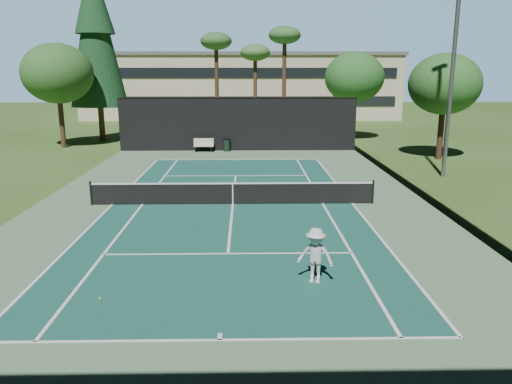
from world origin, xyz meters
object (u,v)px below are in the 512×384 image
at_px(tennis_ball_a, 100,298).
at_px(trash_bin, 227,145).
at_px(tennis_ball_b, 151,193).
at_px(player, 315,255).
at_px(park_bench, 204,145).
at_px(tennis_ball_d, 106,184).
at_px(tennis_net, 233,193).
at_px(tennis_ball_c, 228,185).

relative_size(tennis_ball_a, trash_bin, 0.07).
height_order(tennis_ball_b, trash_bin, trash_bin).
distance_m(player, park_bench, 24.71).
bearing_deg(park_bench, trash_bin, 9.21).
relative_size(tennis_ball_b, tennis_ball_d, 1.02).
relative_size(tennis_net, player, 7.96).
bearing_deg(tennis_ball_d, player, -53.59).
height_order(player, tennis_ball_b, player).
height_order(player, tennis_ball_d, player).
bearing_deg(trash_bin, park_bench, -170.79).
bearing_deg(tennis_ball_c, park_bench, 101.03).
xyz_separation_m(tennis_ball_a, tennis_ball_b, (-0.83, 11.92, -0.00)).
relative_size(tennis_ball_a, tennis_ball_b, 1.05).
bearing_deg(tennis_ball_a, player, 9.81).
xyz_separation_m(tennis_net, trash_bin, (-0.86, 15.74, -0.08)).
xyz_separation_m(tennis_ball_a, park_bench, (0.70, 25.18, 0.51)).
bearing_deg(tennis_ball_b, tennis_ball_a, -86.00).
distance_m(tennis_ball_b, tennis_ball_c, 4.15).
xyz_separation_m(tennis_ball_b, park_bench, (1.53, 13.25, 0.51)).
relative_size(player, tennis_ball_c, 24.19).
xyz_separation_m(tennis_ball_d, trash_bin, (6.05, 11.59, 0.45)).
bearing_deg(tennis_ball_b, player, -58.47).
distance_m(tennis_ball_b, tennis_ball_d, 3.40).
height_order(tennis_ball_a, trash_bin, trash_bin).
distance_m(tennis_ball_b, trash_bin, 13.93).
distance_m(player, tennis_ball_c, 12.98).
xyz_separation_m(tennis_ball_b, trash_bin, (3.26, 13.54, 0.45)).
bearing_deg(tennis_ball_a, tennis_ball_d, 104.64).
bearing_deg(tennis_ball_c, tennis_ball_a, -102.18).
relative_size(player, tennis_ball_a, 24.23).
distance_m(tennis_net, player, 9.08).
height_order(park_bench, trash_bin, park_bench).
bearing_deg(trash_bin, tennis_ball_c, -87.48).
bearing_deg(tennis_ball_c, trash_bin, 92.52).
height_order(tennis_ball_d, trash_bin, trash_bin).
distance_m(tennis_ball_c, trash_bin, 11.84).
height_order(tennis_ball_c, park_bench, park_bench).
bearing_deg(park_bench, tennis_ball_a, -91.58).
bearing_deg(player, tennis_ball_a, -149.99).
distance_m(tennis_ball_a, tennis_ball_c, 13.95).
relative_size(tennis_ball_c, tennis_ball_d, 1.06).
distance_m(tennis_ball_a, tennis_ball_b, 11.95).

